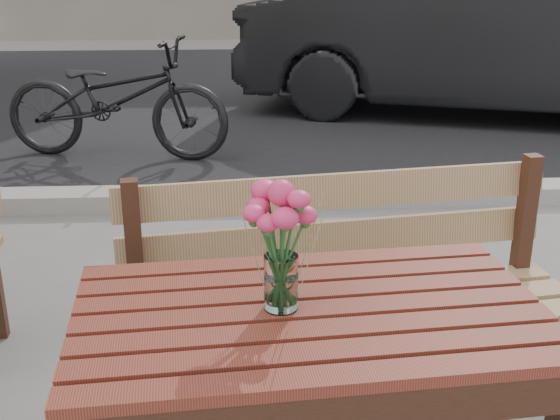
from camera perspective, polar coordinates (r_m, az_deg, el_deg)
The scene contains 6 objects.
street at distance 6.75m, azimuth -1.11°, elevation 6.65°, with size 30.00×8.12×0.12m.
main_table at distance 1.91m, azimuth 2.43°, elevation -11.26°, with size 1.29×0.83×0.76m.
main_bench at distance 2.44m, azimuth 5.42°, elevation -5.13°, with size 1.61×0.69×0.97m.
main_vase at distance 1.75m, azimuth 0.09°, elevation -1.68°, with size 0.19×0.19×0.35m.
parked_car at distance 7.68m, azimuth 15.56°, elevation 13.29°, with size 1.65×4.74×1.56m, color black.
bicycle at distance 5.95m, azimuth -13.20°, elevation 8.81°, with size 0.66×1.88×0.99m, color black.
Camera 1 is at (-0.23, -1.49, 1.63)m, focal length 45.00 mm.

